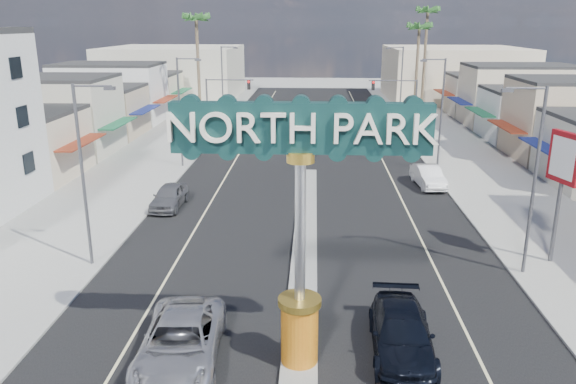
# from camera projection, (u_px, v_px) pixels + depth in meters

# --- Properties ---
(ground) EXTENTS (160.00, 160.00, 0.00)m
(ground) POSITION_uv_depth(u_px,v_px,m) (309.00, 168.00, 46.75)
(ground) COLOR gray
(ground) RESTS_ON ground
(road) EXTENTS (20.00, 120.00, 0.01)m
(road) POSITION_uv_depth(u_px,v_px,m) (309.00, 168.00, 46.75)
(road) COLOR black
(road) RESTS_ON ground
(median_island) EXTENTS (1.30, 30.00, 0.16)m
(median_island) POSITION_uv_depth(u_px,v_px,m) (305.00, 238.00, 31.43)
(median_island) COLOR gray
(median_island) RESTS_ON ground
(sidewalk_left) EXTENTS (8.00, 120.00, 0.12)m
(sidewalk_left) POSITION_uv_depth(u_px,v_px,m) (143.00, 166.00, 47.36)
(sidewalk_left) COLOR gray
(sidewalk_left) RESTS_ON ground
(sidewalk_right) EXTENTS (8.00, 120.00, 0.12)m
(sidewalk_right) POSITION_uv_depth(u_px,v_px,m) (479.00, 170.00, 46.11)
(sidewalk_right) COLOR gray
(sidewalk_right) RESTS_ON ground
(storefront_row_left) EXTENTS (12.00, 42.00, 6.00)m
(storefront_row_left) POSITION_uv_depth(u_px,v_px,m) (84.00, 108.00, 59.39)
(storefront_row_left) COLOR beige
(storefront_row_left) RESTS_ON ground
(storefront_row_right) EXTENTS (12.00, 42.00, 6.00)m
(storefront_row_right) POSITION_uv_depth(u_px,v_px,m) (545.00, 111.00, 57.23)
(storefront_row_right) COLOR #B7B29E
(storefront_row_right) RESTS_ON ground
(backdrop_far_left) EXTENTS (20.00, 20.00, 8.00)m
(backdrop_far_left) POSITION_uv_depth(u_px,v_px,m) (175.00, 72.00, 89.60)
(backdrop_far_left) COLOR #B7B29E
(backdrop_far_left) RESTS_ON ground
(backdrop_far_right) EXTENTS (20.00, 20.00, 8.00)m
(backdrop_far_right) POSITION_uv_depth(u_px,v_px,m) (453.00, 74.00, 87.63)
(backdrop_far_right) COLOR beige
(backdrop_far_right) RESTS_ON ground
(gateway_sign) EXTENTS (8.20, 1.50, 9.15)m
(gateway_sign) POSITION_uv_depth(u_px,v_px,m) (300.00, 207.00, 18.25)
(gateway_sign) COLOR #C4590F
(gateway_sign) RESTS_ON median_island
(traffic_signal_left) EXTENTS (5.09, 0.45, 6.00)m
(traffic_signal_left) POSITION_uv_depth(u_px,v_px,m) (224.00, 95.00, 59.31)
(traffic_signal_left) COLOR #47474C
(traffic_signal_left) RESTS_ON ground
(traffic_signal_right) EXTENTS (5.09, 0.45, 6.00)m
(traffic_signal_right) POSITION_uv_depth(u_px,v_px,m) (399.00, 96.00, 58.48)
(traffic_signal_right) COLOR #47474C
(traffic_signal_right) RESTS_ON ground
(streetlight_l_near) EXTENTS (2.03, 0.22, 9.00)m
(streetlight_l_near) POSITION_uv_depth(u_px,v_px,m) (85.00, 167.00, 26.63)
(streetlight_l_near) COLOR #47474C
(streetlight_l_near) RESTS_ON ground
(streetlight_l_mid) EXTENTS (2.03, 0.22, 9.00)m
(streetlight_l_mid) POSITION_uv_depth(u_px,v_px,m) (181.00, 107.00, 45.75)
(streetlight_l_mid) COLOR #47474C
(streetlight_l_mid) RESTS_ON ground
(streetlight_l_far) EXTENTS (2.03, 0.22, 9.00)m
(streetlight_l_far) POSITION_uv_depth(u_px,v_px,m) (224.00, 80.00, 66.78)
(streetlight_l_far) COLOR #47474C
(streetlight_l_far) RESTS_ON ground
(streetlight_r_near) EXTENTS (2.03, 0.22, 9.00)m
(streetlight_r_near) POSITION_uv_depth(u_px,v_px,m) (532.00, 173.00, 25.69)
(streetlight_r_near) COLOR #47474C
(streetlight_r_near) RESTS_ON ground
(streetlight_r_mid) EXTENTS (2.03, 0.22, 9.00)m
(streetlight_r_mid) POSITION_uv_depth(u_px,v_px,m) (440.00, 109.00, 44.82)
(streetlight_r_mid) COLOR #47474C
(streetlight_r_mid) RESTS_ON ground
(streetlight_r_far) EXTENTS (2.03, 0.22, 9.00)m
(streetlight_r_far) POSITION_uv_depth(u_px,v_px,m) (400.00, 81.00, 65.85)
(streetlight_r_far) COLOR #47474C
(streetlight_r_far) RESTS_ON ground
(palm_left_far) EXTENTS (2.60, 2.60, 13.10)m
(palm_left_far) POSITION_uv_depth(u_px,v_px,m) (196.00, 24.00, 63.12)
(palm_left_far) COLOR brown
(palm_left_far) RESTS_ON ground
(palm_right_mid) EXTENTS (2.60, 2.60, 12.10)m
(palm_right_mid) POSITION_uv_depth(u_px,v_px,m) (419.00, 32.00, 67.95)
(palm_right_mid) COLOR brown
(palm_right_mid) RESTS_ON ground
(palm_right_far) EXTENTS (2.60, 2.60, 14.10)m
(palm_right_far) POSITION_uv_depth(u_px,v_px,m) (427.00, 17.00, 73.08)
(palm_right_far) COLOR brown
(palm_right_far) RESTS_ON ground
(suv_left) EXTENTS (3.13, 6.17, 1.67)m
(suv_left) POSITION_uv_depth(u_px,v_px,m) (180.00, 342.00, 19.84)
(suv_left) COLOR #B6B6BB
(suv_left) RESTS_ON ground
(suv_right) EXTENTS (2.42, 5.51, 1.58)m
(suv_right) POSITION_uv_depth(u_px,v_px,m) (402.00, 333.00, 20.47)
(suv_right) COLOR black
(suv_right) RESTS_ON ground
(car_parked_left) EXTENTS (1.95, 4.53, 1.53)m
(car_parked_left) POSITION_uv_depth(u_px,v_px,m) (169.00, 196.00, 36.71)
(car_parked_left) COLOR slate
(car_parked_left) RESTS_ON ground
(car_parked_right) EXTENTS (2.08, 4.79, 1.53)m
(car_parked_right) POSITION_uv_depth(u_px,v_px,m) (428.00, 176.00, 41.44)
(car_parked_right) COLOR white
(car_parked_right) RESTS_ON ground
(city_bus) EXTENTS (3.33, 11.42, 3.14)m
(city_bus) POSITION_uv_depth(u_px,v_px,m) (241.00, 127.00, 56.52)
(city_bus) COLOR silver
(city_bus) RESTS_ON ground
(bank_pylon_sign) EXTENTS (0.80, 2.05, 6.58)m
(bank_pylon_sign) POSITION_uv_depth(u_px,v_px,m) (564.00, 165.00, 26.91)
(bank_pylon_sign) COLOR #47474C
(bank_pylon_sign) RESTS_ON sidewalk_right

